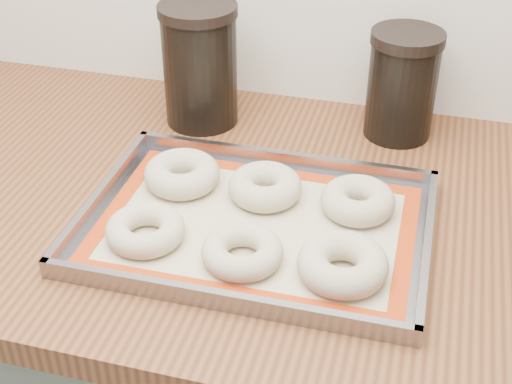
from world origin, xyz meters
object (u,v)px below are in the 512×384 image
(canister_left, at_px, (200,65))
(canister_mid, at_px, (402,84))
(bagel_front_right, at_px, (343,264))
(baking_tray, at_px, (256,224))
(bagel_back_mid, at_px, (265,187))
(bagel_back_left, at_px, (182,174))
(bagel_back_right, at_px, (358,201))
(bagel_front_mid, at_px, (242,251))
(bagel_front_left, at_px, (145,230))

(canister_left, xyz_separation_m, canister_mid, (0.32, 0.04, -0.01))
(bagel_front_right, bearing_deg, baking_tray, 151.07)
(bagel_back_mid, relative_size, canister_mid, 0.59)
(canister_mid, bearing_deg, bagel_back_left, -139.57)
(bagel_back_left, xyz_separation_m, bagel_back_right, (0.26, 0.00, -0.00))
(bagel_back_mid, bearing_deg, bagel_front_right, -46.09)
(baking_tray, xyz_separation_m, bagel_back_left, (-0.13, 0.07, 0.02))
(bagel_front_mid, bearing_deg, baking_tray, 92.14)
(bagel_back_left, relative_size, bagel_back_mid, 1.05)
(canister_left, bearing_deg, bagel_back_right, -34.54)
(baking_tray, height_order, bagel_back_mid, bagel_back_mid)
(bagel_front_left, distance_m, bagel_back_mid, 0.18)
(bagel_back_left, relative_size, canister_mid, 0.63)
(bagel_front_right, distance_m, bagel_back_right, 0.14)
(bagel_back_left, distance_m, bagel_back_right, 0.26)
(baking_tray, height_order, bagel_front_right, bagel_front_right)
(bagel_front_right, relative_size, bagel_back_right, 1.10)
(bagel_back_mid, bearing_deg, bagel_front_mid, -86.82)
(bagel_front_mid, distance_m, canister_left, 0.39)
(bagel_back_left, relative_size, canister_left, 0.54)
(bagel_back_left, distance_m, bagel_back_mid, 0.12)
(bagel_front_right, distance_m, canister_mid, 0.39)
(bagel_back_left, xyz_separation_m, bagel_back_mid, (0.12, 0.00, -0.00))
(bagel_front_right, relative_size, canister_mid, 0.64)
(bagel_front_left, height_order, bagel_back_left, bagel_back_left)
(bagel_front_right, bearing_deg, bagel_front_mid, -177.63)
(baking_tray, distance_m, bagel_back_mid, 0.07)
(bagel_back_left, relative_size, bagel_back_right, 1.07)
(bagel_front_mid, bearing_deg, bagel_back_right, 49.42)
(baking_tray, relative_size, bagel_front_left, 4.45)
(baking_tray, distance_m, canister_mid, 0.36)
(bagel_front_mid, relative_size, bagel_back_left, 0.94)
(baking_tray, xyz_separation_m, bagel_front_right, (0.13, -0.07, 0.02))
(bagel_back_left, height_order, canister_left, canister_left)
(bagel_back_mid, xyz_separation_m, bagel_back_right, (0.13, 0.00, -0.00))
(bagel_back_left, bearing_deg, bagel_front_right, -28.22)
(bagel_back_mid, bearing_deg, bagel_back_left, -179.81)
(bagel_front_right, bearing_deg, bagel_back_left, 151.78)
(bagel_front_mid, height_order, bagel_back_mid, bagel_back_mid)
(bagel_back_mid, xyz_separation_m, canister_left, (-0.16, 0.20, 0.08))
(baking_tray, xyz_separation_m, bagel_back_right, (0.13, 0.07, 0.02))
(canister_left, bearing_deg, bagel_front_mid, -63.84)
(bagel_front_right, height_order, bagel_back_mid, bagel_front_right)
(baking_tray, height_order, bagel_front_left, bagel_front_left)
(bagel_front_left, height_order, bagel_front_right, bagel_front_right)
(bagel_front_left, relative_size, canister_left, 0.52)
(bagel_front_left, bearing_deg, canister_left, 96.11)
(bagel_front_mid, bearing_deg, canister_mid, 68.43)
(bagel_front_left, distance_m, bagel_front_right, 0.26)
(baking_tray, relative_size, bagel_back_right, 4.52)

